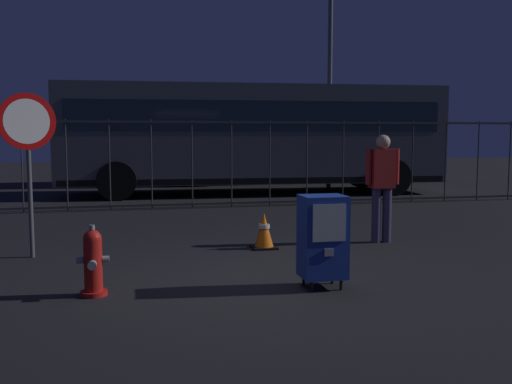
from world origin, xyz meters
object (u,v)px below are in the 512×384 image
at_px(pedestrian, 382,182).
at_px(fire_hydrant, 93,262).
at_px(bus_far, 298,133).
at_px(stop_sign, 28,140).
at_px(street_light_near_right, 330,63).
at_px(newspaper_box_primary, 323,236).
at_px(traffic_cone, 264,231).
at_px(bus_near, 253,133).

bearing_deg(pedestrian, fire_hydrant, -153.27).
distance_m(fire_hydrant, bus_far, 15.02).
bearing_deg(stop_sign, street_light_near_right, 49.78).
xyz_separation_m(newspaper_box_primary, bus_far, (3.82, 13.82, 1.14)).
distance_m(pedestrian, bus_far, 11.69).
xyz_separation_m(newspaper_box_primary, traffic_cone, (-0.13, 2.26, -0.31)).
relative_size(fire_hydrant, newspaper_box_primary, 0.73).
xyz_separation_m(newspaper_box_primary, street_light_near_right, (3.99, 11.02, 3.26)).
bearing_deg(bus_far, pedestrian, -103.11).
xyz_separation_m(newspaper_box_primary, pedestrian, (1.77, 2.34, 0.38)).
bearing_deg(traffic_cone, fire_hydrant, -138.57).
height_order(fire_hydrant, stop_sign, stop_sign).
bearing_deg(pedestrian, bus_near, 93.07).
height_order(stop_sign, bus_near, bus_near).
height_order(stop_sign, traffic_cone, stop_sign).
xyz_separation_m(fire_hydrant, pedestrian, (4.20, 2.12, 0.60)).
bearing_deg(fire_hydrant, newspaper_box_primary, -5.20).
distance_m(newspaper_box_primary, pedestrian, 2.95).
height_order(pedestrian, bus_near, bus_near).
height_order(pedestrian, street_light_near_right, street_light_near_right).
bearing_deg(pedestrian, stop_sign, -179.85).
bearing_deg(bus_near, traffic_cone, -97.78).
bearing_deg(traffic_cone, stop_sign, 178.80).
distance_m(newspaper_box_primary, street_light_near_right, 12.16).
bearing_deg(newspaper_box_primary, pedestrian, 52.92).
relative_size(fire_hydrant, bus_far, 0.07).
bearing_deg(bus_near, pedestrian, -83.89).
bearing_deg(newspaper_box_primary, bus_near, 82.30).
height_order(newspaper_box_primary, traffic_cone, newspaper_box_primary).
height_order(newspaper_box_primary, bus_near, bus_near).
height_order(newspaper_box_primary, street_light_near_right, street_light_near_right).
relative_size(fire_hydrant, stop_sign, 0.33).
bearing_deg(bus_far, street_light_near_right, -89.54).
bearing_deg(newspaper_box_primary, street_light_near_right, 70.12).
bearing_deg(bus_near, stop_sign, -118.49).
bearing_deg(stop_sign, pedestrian, 0.15).
bearing_deg(newspaper_box_primary, stop_sign, 145.42).
relative_size(traffic_cone, bus_near, 0.05).
distance_m(pedestrian, street_light_near_right, 9.41).
xyz_separation_m(stop_sign, bus_far, (7.19, 11.49, 0.11)).
bearing_deg(street_light_near_right, bus_near, -159.24).
height_order(pedestrian, bus_far, bus_far).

